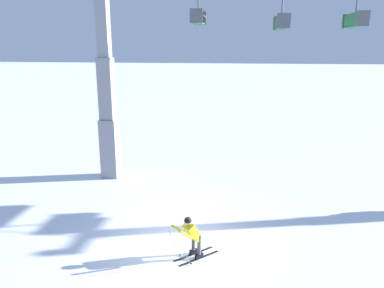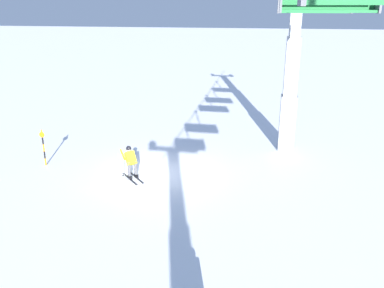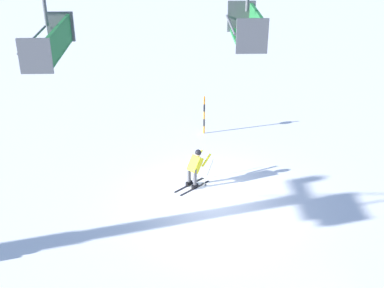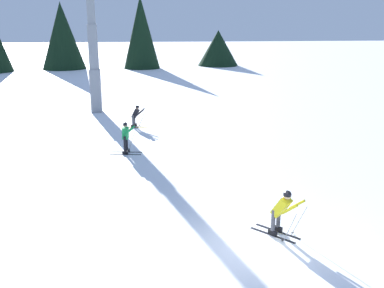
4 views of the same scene
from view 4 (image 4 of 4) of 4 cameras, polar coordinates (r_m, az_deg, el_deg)
ground_plane at (r=13.14m, az=7.68°, el=-13.41°), size 260.00×260.00×0.00m
skier_carving_main at (r=13.60m, az=11.75°, el=-8.37°), size 1.58×1.51×1.67m
lift_tower_far at (r=31.85m, az=-12.83°, el=11.40°), size 0.75×2.88×9.84m
skier_distant_uphill at (r=21.72m, az=-8.71°, el=1.09°), size 0.79×1.62×1.62m
skier_distant_downhill at (r=27.24m, az=-7.43°, el=3.83°), size 0.89×1.82×1.48m
tree_line_ridge at (r=62.15m, az=-12.45°, el=13.48°), size 10.29×36.28×9.75m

